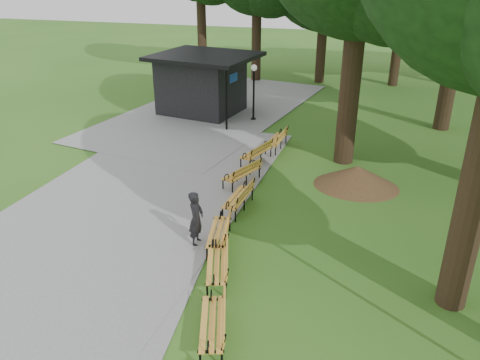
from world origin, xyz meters
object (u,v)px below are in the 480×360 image
(bench_6, at_px, (256,153))
(person, at_px, (196,219))
(bench_1, at_px, (212,323))
(bench_3, at_px, (219,232))
(dirt_mound, at_px, (357,176))
(bench_4, at_px, (238,198))
(bench_7, at_px, (276,140))
(kiosk, at_px, (201,83))
(lamp_post, at_px, (254,80))
(bench_5, at_px, (242,173))
(bench_2, at_px, (217,264))

(bench_6, bearing_deg, person, 16.19)
(bench_1, bearing_deg, bench_3, 179.24)
(dirt_mound, relative_size, bench_3, 1.38)
(dirt_mound, bearing_deg, bench_1, -105.56)
(bench_4, distance_m, bench_7, 5.92)
(kiosk, height_order, bench_7, kiosk)
(kiosk, distance_m, lamp_post, 3.19)
(lamp_post, distance_m, bench_1, 16.15)
(lamp_post, xyz_separation_m, bench_1, (3.23, -15.73, -1.66))
(lamp_post, bearing_deg, bench_5, -78.37)
(bench_2, relative_size, bench_5, 1.00)
(dirt_mound, bearing_deg, kiosk, 139.94)
(bench_1, relative_size, bench_6, 1.00)
(lamp_post, relative_size, dirt_mound, 1.10)
(bench_2, height_order, bench_4, same)
(bench_6, bearing_deg, bench_2, 24.30)
(bench_2, bearing_deg, lamp_post, 173.58)
(person, height_order, dirt_mound, person)
(person, relative_size, bench_3, 0.89)
(person, relative_size, bench_4, 0.89)
(dirt_mound, height_order, bench_2, bench_2)
(lamp_post, relative_size, bench_4, 1.52)
(dirt_mound, distance_m, bench_7, 4.70)
(bench_3, bearing_deg, bench_1, 5.83)
(kiosk, bearing_deg, lamp_post, -1.89)
(bench_3, xyz_separation_m, bench_6, (-0.54, 6.43, 0.00))
(bench_3, bearing_deg, dirt_mound, 134.99)
(dirt_mound, relative_size, bench_2, 1.38)
(bench_7, bearing_deg, bench_5, -2.00)
(bench_2, height_order, bench_6, same)
(bench_2, distance_m, bench_4, 3.87)
(dirt_mound, relative_size, bench_1, 1.38)
(kiosk, relative_size, bench_6, 2.68)
(person, xyz_separation_m, lamp_post, (-1.49, 12.15, 1.26))
(person, bearing_deg, kiosk, 18.88)
(bench_6, bearing_deg, kiosk, -125.94)
(kiosk, bearing_deg, bench_2, -58.59)
(lamp_post, bearing_deg, bench_3, -79.95)
(bench_1, bearing_deg, bench_5, 174.34)
(bench_2, xyz_separation_m, bench_7, (-0.56, 9.75, 0.00))
(kiosk, xyz_separation_m, bench_7, (5.14, -4.47, -1.16))
(bench_7, bearing_deg, bench_6, -10.00)
(dirt_mound, bearing_deg, bench_4, -140.95)
(dirt_mound, xyz_separation_m, bench_1, (-2.49, -8.95, 0.03))
(bench_1, bearing_deg, person, -171.42)
(person, relative_size, dirt_mound, 0.64)
(kiosk, distance_m, bench_1, 17.58)
(dirt_mound, xyz_separation_m, bench_4, (-3.67, -2.98, 0.03))
(person, xyz_separation_m, bench_3, (0.64, 0.12, -0.40))
(dirt_mound, relative_size, bench_6, 1.38)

